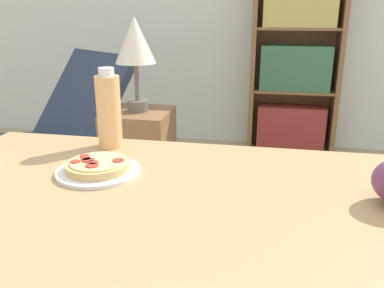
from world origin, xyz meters
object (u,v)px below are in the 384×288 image
object	(u,v)px
pizza_on_plate	(98,168)
side_table	(140,165)
bookshelf	(295,65)
table_lamp	(135,45)
drink_bottle	(109,110)
lounge_chair_near	(63,154)

from	to	relation	value
pizza_on_plate	side_table	xyz separation A→B (m)	(-0.26, 1.10, -0.44)
bookshelf	side_table	xyz separation A→B (m)	(-0.87, -1.33, -0.40)
bookshelf	table_lamp	world-z (taller)	bookshelf
drink_bottle	lounge_chair_near	world-z (taller)	drink_bottle
lounge_chair_near	bookshelf	bearing A→B (deg)	74.05
lounge_chair_near	table_lamp	xyz separation A→B (m)	(0.54, -0.14, 0.68)
drink_bottle	pizza_on_plate	bearing A→B (deg)	-77.17
pizza_on_plate	table_lamp	xyz separation A→B (m)	(-0.26, 1.10, 0.22)
drink_bottle	bookshelf	world-z (taller)	bookshelf
bookshelf	table_lamp	bearing A→B (deg)	-123.35
pizza_on_plate	lounge_chair_near	world-z (taller)	lounge_chair_near
bookshelf	table_lamp	distance (m)	1.61
pizza_on_plate	lounge_chair_near	size ratio (longest dim) A/B	0.22
lounge_chair_near	table_lamp	bearing A→B (deg)	19.66
lounge_chair_near	bookshelf	xyz separation A→B (m)	(1.42, 1.19, 0.42)
side_table	table_lamp	distance (m)	0.65
side_table	table_lamp	world-z (taller)	table_lamp
lounge_chair_near	table_lamp	distance (m)	0.88
pizza_on_plate	drink_bottle	world-z (taller)	drink_bottle
drink_bottle	bookshelf	distance (m)	2.32
bookshelf	table_lamp	size ratio (longest dim) A/B	3.07
lounge_chair_near	bookshelf	size ratio (longest dim) A/B	0.67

